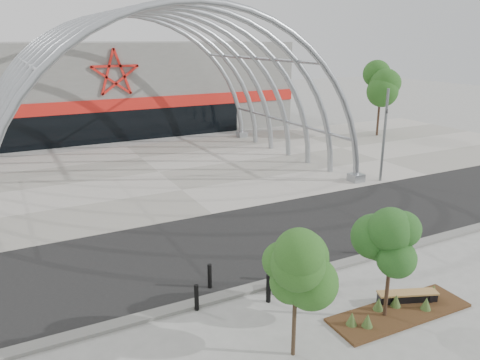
{
  "coord_description": "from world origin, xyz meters",
  "views": [
    {
      "loc": [
        -8.73,
        -12.88,
        8.4
      ],
      "look_at": [
        0.0,
        4.0,
        2.6
      ],
      "focal_mm": 35.0,
      "sensor_mm": 36.0,
      "label": 1
    }
  ],
  "objects_px": {
    "street_tree_0": "(296,270)",
    "bench_0": "(300,286)",
    "bollard_2": "(268,288)",
    "bench_1": "(407,298)",
    "street_tree_1": "(392,244)",
    "signal_pole": "(384,134)"
  },
  "relations": [
    {
      "from": "street_tree_0",
      "to": "bench_0",
      "type": "height_order",
      "value": "street_tree_0"
    },
    {
      "from": "street_tree_0",
      "to": "bollard_2",
      "type": "bearing_deg",
      "value": 73.74
    },
    {
      "from": "street_tree_0",
      "to": "bench_1",
      "type": "xyz_separation_m",
      "value": [
        4.79,
        0.46,
        -2.4
      ]
    },
    {
      "from": "street_tree_1",
      "to": "bollard_2",
      "type": "xyz_separation_m",
      "value": [
        -2.76,
        2.46,
        -2.01
      ]
    },
    {
      "from": "street_tree_0",
      "to": "bollard_2",
      "type": "distance_m",
      "value": 3.46
    },
    {
      "from": "bench_0",
      "to": "bench_1",
      "type": "height_order",
      "value": "bench_0"
    },
    {
      "from": "street_tree_1",
      "to": "bench_0",
      "type": "xyz_separation_m",
      "value": [
        -1.46,
        2.54,
        -2.3
      ]
    },
    {
      "from": "street_tree_1",
      "to": "bollard_2",
      "type": "distance_m",
      "value": 4.21
    },
    {
      "from": "signal_pole",
      "to": "street_tree_0",
      "type": "bearing_deg",
      "value": -140.86
    },
    {
      "from": "bench_1",
      "to": "bollard_2",
      "type": "height_order",
      "value": "bollard_2"
    },
    {
      "from": "bench_1",
      "to": "bollard_2",
      "type": "distance_m",
      "value": 4.58
    },
    {
      "from": "signal_pole",
      "to": "bench_1",
      "type": "bearing_deg",
      "value": -129.91
    },
    {
      "from": "street_tree_1",
      "to": "street_tree_0",
      "type": "bearing_deg",
      "value": -177.12
    },
    {
      "from": "bench_0",
      "to": "bench_1",
      "type": "bearing_deg",
      "value": -39.68
    },
    {
      "from": "bench_1",
      "to": "street_tree_1",
      "type": "bearing_deg",
      "value": -167.27
    },
    {
      "from": "street_tree_0",
      "to": "bench_0",
      "type": "relative_size",
      "value": 1.82
    },
    {
      "from": "signal_pole",
      "to": "bench_0",
      "type": "distance_m",
      "value": 14.74
    },
    {
      "from": "bench_0",
      "to": "bollard_2",
      "type": "height_order",
      "value": "bollard_2"
    },
    {
      "from": "signal_pole",
      "to": "street_tree_1",
      "type": "distance_m",
      "value": 15.09
    },
    {
      "from": "bollard_2",
      "to": "bench_1",
      "type": "bearing_deg",
      "value": -28.44
    },
    {
      "from": "street_tree_0",
      "to": "street_tree_1",
      "type": "bearing_deg",
      "value": 2.88
    },
    {
      "from": "signal_pole",
      "to": "bollard_2",
      "type": "height_order",
      "value": "signal_pole"
    }
  ]
}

